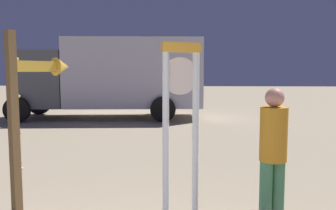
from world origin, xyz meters
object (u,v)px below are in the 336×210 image
object	(u,v)px
arrow_sign	(34,97)
person_near_clock	(273,150)
standing_clock	(181,121)
box_truck_near	(115,75)

from	to	relation	value
arrow_sign	person_near_clock	xyz separation A→B (m)	(2.95, -0.40, -0.57)
standing_clock	arrow_sign	xyz separation A→B (m)	(-1.91, 0.72, 0.19)
standing_clock	arrow_sign	world-z (taller)	arrow_sign
person_near_clock	arrow_sign	bearing A→B (deg)	172.36
standing_clock	arrow_sign	size ratio (longest dim) A/B	0.91
box_truck_near	person_near_clock	bearing A→B (deg)	-67.94
arrow_sign	box_truck_near	size ratio (longest dim) A/B	0.32
standing_clock	person_near_clock	world-z (taller)	standing_clock
person_near_clock	standing_clock	bearing A→B (deg)	-163.00
standing_clock	person_near_clock	size ratio (longest dim) A/B	1.30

